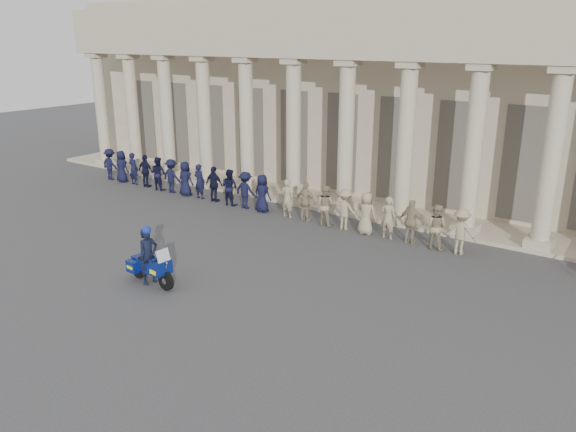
{
  "coord_description": "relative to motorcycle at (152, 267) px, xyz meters",
  "views": [
    {
      "loc": [
        9.75,
        -12.09,
        7.18
      ],
      "look_at": [
        -0.13,
        2.15,
        1.6
      ],
      "focal_mm": 35.0,
      "sensor_mm": 36.0,
      "label": 1
    }
  ],
  "objects": [
    {
      "name": "rider",
      "position": [
        -0.11,
        0.01,
        0.36
      ],
      "size": [
        0.48,
        0.68,
        1.84
      ],
      "rotation": [
        0.0,
        0.0,
        1.46
      ],
      "color": "black",
      "rests_on": "ground"
    },
    {
      "name": "motorcycle",
      "position": [
        0.0,
        0.0,
        0.0
      ],
      "size": [
        1.97,
        0.84,
        1.27
      ],
      "rotation": [
        0.0,
        0.0,
        -0.11
      ],
      "color": "black",
      "rests_on": "ground"
    },
    {
      "name": "building",
      "position": [
        2.51,
        16.37,
        3.98
      ],
      "size": [
        40.0,
        12.5,
        9.0
      ],
      "color": "tan",
      "rests_on": "ground"
    },
    {
      "name": "officer_rank",
      "position": [
        -2.36,
        7.74,
        0.26
      ],
      "size": [
        19.51,
        0.62,
        1.62
      ],
      "color": "black",
      "rests_on": "ground"
    },
    {
      "name": "ground",
      "position": [
        2.51,
        1.62,
        -0.55
      ],
      "size": [
        90.0,
        90.0,
        0.0
      ],
      "primitive_type": "plane",
      "color": "#3B3B3E",
      "rests_on": "ground"
    }
  ]
}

